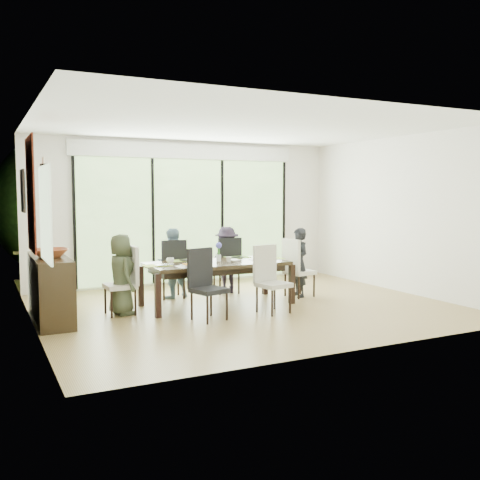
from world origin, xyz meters
name	(u,v)px	position (x,y,z in m)	size (l,w,h in m)	color
floor	(247,308)	(0.00, 0.00, -0.01)	(6.00, 5.00, 0.01)	brown
ceiling	(248,125)	(0.00, 0.00, 2.71)	(6.00, 5.00, 0.01)	white
wall_back	(188,212)	(0.00, 2.51, 1.35)	(6.00, 0.02, 2.70)	silver
wall_front	(354,228)	(0.00, -2.51, 1.35)	(6.00, 0.02, 2.70)	silver
wall_left	(31,223)	(-3.01, 0.00, 1.35)	(0.02, 5.00, 2.70)	beige
wall_right	(402,214)	(3.01, 0.00, 1.35)	(0.02, 5.00, 2.70)	silver
glass_doors	(188,220)	(0.00, 2.47, 1.20)	(4.20, 0.02, 2.30)	#598C3F
blinds_header	(188,151)	(0.00, 2.46, 2.50)	(4.40, 0.06, 0.28)	white
mullion_a	(74,223)	(-2.10, 2.46, 1.20)	(0.05, 0.04, 2.30)	black
mullion_b	(153,221)	(-0.70, 2.46, 1.20)	(0.05, 0.04, 2.30)	black
mullion_c	(222,220)	(0.70, 2.46, 1.20)	(0.05, 0.04, 2.30)	black
mullion_d	(284,218)	(2.10, 2.46, 1.20)	(0.05, 0.04, 2.30)	black
side_window	(45,214)	(-2.97, -1.20, 1.50)	(0.02, 0.90, 1.00)	#8CAD7F
deck	(173,278)	(0.00, 3.40, -0.05)	(6.00, 1.80, 0.10)	brown
rail_top	(161,246)	(0.00, 4.20, 0.55)	(6.00, 0.08, 0.06)	brown
foliage_left	(68,206)	(-1.80, 5.20, 1.44)	(3.20, 3.20, 3.20)	#14380F
foliage_mid	(156,190)	(0.40, 5.80, 1.80)	(4.00, 4.00, 4.00)	#14380F
foliage_right	(235,211)	(2.20, 5.00, 1.26)	(2.80, 2.80, 2.80)	#14380F
foliage_far	(109,197)	(-0.60, 6.50, 1.62)	(3.60, 3.60, 3.60)	#14380F
table_top	(217,264)	(-0.33, 0.37, 0.64)	(2.13, 0.98, 0.05)	black
table_apron	(217,269)	(-0.33, 0.37, 0.56)	(1.95, 0.80, 0.09)	black
table_leg_fl	(158,296)	(-1.41, -0.06, 0.31)	(0.08, 0.08, 0.61)	black
table_leg_fr	(292,284)	(0.75, -0.06, 0.31)	(0.08, 0.08, 0.61)	black
table_leg_bl	(141,286)	(-1.41, 0.80, 0.31)	(0.08, 0.08, 0.61)	black
table_leg_br	(265,276)	(0.75, 0.80, 0.31)	(0.08, 0.08, 0.61)	black
chair_left_end	(120,280)	(-1.83, 0.37, 0.49)	(0.41, 0.41, 0.98)	silver
chair_right_end	(300,267)	(1.17, 0.37, 0.49)	(0.41, 0.41, 0.98)	white
chair_far_left	(171,268)	(-0.78, 1.22, 0.49)	(0.41, 0.41, 0.98)	black
chair_far_right	(226,265)	(0.22, 1.22, 0.49)	(0.41, 0.41, 0.98)	black
chair_near_left	(209,284)	(-0.83, -0.50, 0.49)	(0.41, 0.41, 0.98)	black
chair_near_right	(274,279)	(0.17, -0.50, 0.49)	(0.41, 0.41, 0.98)	beige
person_left_end	(121,274)	(-1.81, 0.37, 0.57)	(0.53, 0.34, 1.14)	#3C452E
person_right_end	(299,262)	(1.15, 0.37, 0.57)	(0.53, 0.34, 1.14)	black
person_far_left	(171,263)	(-0.78, 1.20, 0.57)	(0.53, 0.34, 1.14)	#7190A3
person_far_right	(227,260)	(0.22, 1.20, 0.57)	(0.53, 0.34, 1.14)	black
placemat_left	(157,265)	(-1.28, 0.37, 0.67)	(0.39, 0.28, 0.01)	#AFC546
placemat_right	(271,258)	(0.62, 0.37, 0.67)	(0.39, 0.28, 0.01)	#8FB440
placemat_far_l	(180,260)	(-0.78, 0.77, 0.67)	(0.39, 0.28, 0.01)	olive
placemat_far_r	(238,257)	(0.22, 0.77, 0.67)	(0.39, 0.28, 0.01)	#6DA33A
placemat_paper	(190,266)	(-0.88, 0.07, 0.67)	(0.39, 0.28, 0.01)	white
tablet_far_l	(187,260)	(-0.68, 0.72, 0.68)	(0.23, 0.16, 0.01)	black
tablet_far_r	(236,257)	(0.17, 0.72, 0.68)	(0.21, 0.15, 0.01)	black
papers	(259,260)	(0.37, 0.32, 0.67)	(0.27, 0.20, 0.00)	white
platter_base	(190,265)	(-0.88, 0.07, 0.68)	(0.23, 0.23, 0.02)	white
platter_snacks	(190,264)	(-0.88, 0.07, 0.70)	(0.18, 0.18, 0.01)	#C47C17
vase	(219,258)	(-0.28, 0.42, 0.72)	(0.07, 0.07, 0.11)	silver
hyacinth_stems	(219,251)	(-0.28, 0.42, 0.83)	(0.04, 0.04, 0.14)	#337226
hyacinth_blooms	(219,245)	(-0.28, 0.42, 0.91)	(0.10, 0.10, 0.10)	#5554D2
laptop	(166,265)	(-1.18, 0.27, 0.68)	(0.29, 0.19, 0.02)	silver
cup_a	(170,261)	(-1.03, 0.52, 0.71)	(0.11, 0.11, 0.09)	white
cup_b	(229,259)	(-0.18, 0.27, 0.71)	(0.09, 0.09, 0.08)	white
cup_c	(260,256)	(0.47, 0.47, 0.71)	(0.11, 0.11, 0.09)	white
book	(230,260)	(-0.08, 0.42, 0.67)	(0.15, 0.20, 0.02)	white
sideboard	(50,289)	(-2.76, 0.43, 0.44)	(0.44, 1.55, 0.87)	black
bowl	(50,253)	(-2.76, 0.33, 0.93)	(0.46, 0.46, 0.11)	brown
candlestick_base	(46,252)	(-2.76, 0.78, 0.89)	(0.10, 0.10, 0.04)	black
candlestick_shaft	(45,209)	(-2.76, 0.78, 1.50)	(0.02, 0.02, 1.21)	black
candlestick_pan	(43,165)	(-2.76, 0.78, 2.10)	(0.10, 0.10, 0.03)	black
candle	(43,161)	(-2.76, 0.78, 2.16)	(0.03, 0.03, 0.10)	silver
tapestry	(31,194)	(-2.97, 0.40, 1.70)	(0.02, 1.00, 1.50)	maroon
art_frame	(23,191)	(-2.97, 1.70, 1.75)	(0.03, 0.55, 0.65)	black
art_canvas	(24,191)	(-2.95, 1.70, 1.75)	(0.01, 0.45, 0.55)	#164447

